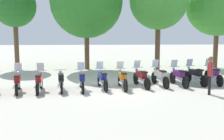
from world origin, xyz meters
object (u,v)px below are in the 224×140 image
at_px(motorcycle_1, 18,82).
at_px(motorcycle_11, 213,75).
at_px(motorcycle_5, 102,79).
at_px(motorcycle_8, 160,76).
at_px(motorcycle_7, 141,77).
at_px(motorcycle_10, 195,75).
at_px(motorcycle_4, 82,80).
at_px(motorcycle_6, 122,79).
at_px(person_0, 210,72).
at_px(motorcycle_3, 61,81).
at_px(tree_3, 218,4).
at_px(motorcycle_9, 179,76).
at_px(motorcycle_2, 39,81).
at_px(tree_0, 15,6).
at_px(tree_1, 86,2).
at_px(tree_2, 159,1).

xyz_separation_m(motorcycle_1, motorcycle_11, (10.35, 1.61, 0.00)).
height_order(motorcycle_5, motorcycle_8, same).
height_order(motorcycle_7, motorcycle_10, same).
xyz_separation_m(motorcycle_4, motorcycle_6, (2.07, 0.33, 0.00)).
xyz_separation_m(motorcycle_4, motorcycle_5, (1.03, 0.32, 0.00)).
bearing_deg(person_0, motorcycle_3, -163.41).
distance_m(motorcycle_5, motorcycle_10, 5.25).
relative_size(motorcycle_6, tree_3, 0.30).
bearing_deg(motorcycle_9, tree_3, -44.70).
relative_size(motorcycle_5, motorcycle_10, 1.01).
bearing_deg(motorcycle_11, motorcycle_6, 97.62).
relative_size(motorcycle_4, motorcycle_11, 1.00).
relative_size(motorcycle_4, person_0, 1.21).
xyz_separation_m(motorcycle_2, tree_0, (-3.49, 9.00, 4.24)).
bearing_deg(motorcycle_5, person_0, -118.44).
bearing_deg(motorcycle_11, motorcycle_5, 95.84).
xyz_separation_m(motorcycle_7, tree_1, (-3.11, 7.04, 4.52)).
bearing_deg(motorcycle_9, motorcycle_7, 85.67).
distance_m(motorcycle_8, motorcycle_11, 3.14).
xyz_separation_m(motorcycle_3, motorcycle_6, (3.10, 0.34, 0.01)).
bearing_deg(motorcycle_8, motorcycle_11, -93.64).
height_order(motorcycle_5, motorcycle_9, same).
xyz_separation_m(motorcycle_1, motorcycle_8, (7.24, 1.16, 0.00)).
bearing_deg(tree_1, motorcycle_2, -104.52).
distance_m(motorcycle_9, person_0, 2.39).
relative_size(motorcycle_2, motorcycle_9, 1.01).
distance_m(motorcycle_10, person_0, 2.56).
height_order(tree_2, tree_3, tree_3).
bearing_deg(tree_1, tree_2, -13.23).
xyz_separation_m(motorcycle_5, person_0, (5.01, -1.57, 0.55)).
distance_m(motorcycle_2, motorcycle_8, 6.30).
height_order(motorcycle_1, motorcycle_10, same).
bearing_deg(motorcycle_1, person_0, -106.89).
bearing_deg(motorcycle_5, tree_1, -3.04).
bearing_deg(motorcycle_4, motorcycle_10, -85.11).
height_order(motorcycle_6, tree_3, tree_3).
bearing_deg(motorcycle_2, tree_2, -51.50).
xyz_separation_m(motorcycle_6, tree_1, (-2.08, 7.40, 4.52)).
bearing_deg(motorcycle_7, motorcycle_11, -94.61).
relative_size(motorcycle_1, motorcycle_8, 1.00).
height_order(motorcycle_7, tree_0, tree_0).
distance_m(motorcycle_7, person_0, 3.57).
distance_m(motorcycle_3, motorcycle_9, 6.27).
bearing_deg(tree_3, motorcycle_7, -133.47).
xyz_separation_m(motorcycle_1, tree_0, (-2.45, 9.04, 4.24)).
relative_size(motorcycle_3, tree_3, 0.30).
bearing_deg(tree_3, motorcycle_1, -147.88).
xyz_separation_m(motorcycle_2, motorcycle_7, (5.17, 0.89, 0.00)).
xyz_separation_m(motorcycle_7, tree_0, (-8.66, 8.11, 4.24)).
bearing_deg(motorcycle_1, motorcycle_9, -92.74).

